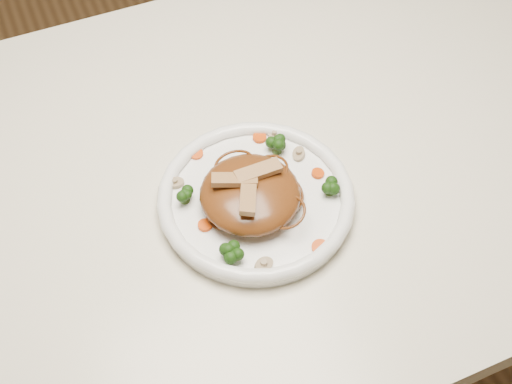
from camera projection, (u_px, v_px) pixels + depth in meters
name	position (u px, v px, depth m)	size (l,w,h in m)	color
ground	(242.00, 370.00, 1.57)	(4.00, 4.00, 0.00)	#52351C
table	(236.00, 204.00, 1.05)	(1.20, 0.80, 0.75)	beige
plate	(256.00, 202.00, 0.92)	(0.26, 0.26, 0.02)	white
noodle_mound	(250.00, 194.00, 0.89)	(0.13, 0.13, 0.04)	#623212
chicken_a	(258.00, 171.00, 0.88)	(0.06, 0.02, 0.01)	tan
chicken_b	(235.00, 180.00, 0.87)	(0.06, 0.02, 0.01)	tan
chicken_c	(248.00, 195.00, 0.86)	(0.06, 0.02, 0.01)	tan
broccoli_0	(277.00, 145.00, 0.95)	(0.02, 0.02, 0.03)	#19400D
broccoli_1	(184.00, 194.00, 0.90)	(0.03, 0.03, 0.03)	#19400D
broccoli_2	(233.00, 253.00, 0.85)	(0.02, 0.02, 0.03)	#19400D
broccoli_3	(331.00, 186.00, 0.91)	(0.03, 0.03, 0.03)	#19400D
carrot_0	(260.00, 138.00, 0.98)	(0.02, 0.02, 0.01)	red
carrot_1	(205.00, 225.00, 0.89)	(0.02, 0.02, 0.01)	red
carrot_2	(318.00, 173.00, 0.94)	(0.02, 0.02, 0.01)	red
carrot_3	(196.00, 154.00, 0.96)	(0.02, 0.02, 0.01)	red
carrot_4	(320.00, 247.00, 0.87)	(0.02, 0.02, 0.01)	red
mushroom_0	(264.00, 265.00, 0.85)	(0.03, 0.03, 0.01)	tan
mushroom_1	(299.00, 154.00, 0.96)	(0.03, 0.03, 0.01)	tan
mushroom_2	(175.00, 183.00, 0.93)	(0.03, 0.03, 0.01)	tan
mushroom_3	(274.00, 135.00, 0.98)	(0.02, 0.02, 0.01)	tan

